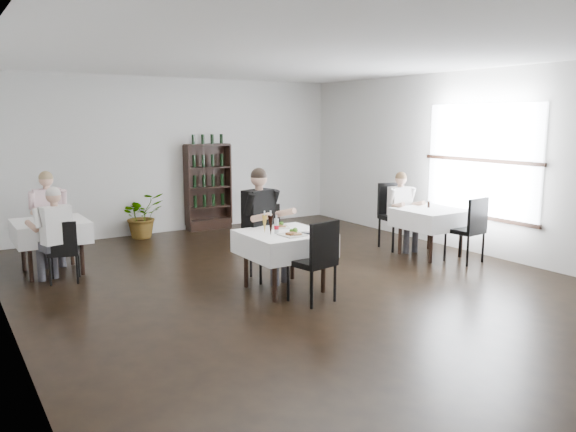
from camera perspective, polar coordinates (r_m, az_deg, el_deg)
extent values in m
plane|color=black|center=(7.58, 1.54, -7.11)|extent=(9.00, 9.00, 0.00)
plane|color=white|center=(7.29, 1.65, 16.07)|extent=(9.00, 9.00, 0.00)
plane|color=silver|center=(11.28, -11.37, 6.05)|extent=(7.00, 0.00, 7.00)
plane|color=silver|center=(6.07, -26.95, 2.07)|extent=(0.00, 9.00, 9.00)
plane|color=silver|center=(9.68, 19.10, 5.10)|extent=(0.00, 9.00, 9.00)
cube|color=white|center=(9.66, 19.04, 5.39)|extent=(0.03, 2.20, 1.80)
cube|color=black|center=(9.75, 18.67, 0.00)|extent=(0.05, 2.30, 0.06)
cube|color=black|center=(11.52, -8.03, -0.81)|extent=(0.90, 0.28, 0.20)
cylinder|color=black|center=(6.84, -1.37, -5.89)|extent=(0.06, 0.06, 0.71)
cylinder|color=black|center=(7.45, -4.28, -4.59)|extent=(0.06, 0.06, 0.71)
cylinder|color=black|center=(7.23, 3.61, -5.04)|extent=(0.06, 0.06, 0.71)
cylinder|color=black|center=(7.81, 0.45, -3.89)|extent=(0.06, 0.06, 0.71)
cube|color=black|center=(7.24, -0.40, -1.95)|extent=(0.85, 0.85, 0.04)
cube|color=white|center=(7.26, -0.40, -2.80)|extent=(1.03, 1.03, 0.30)
cylinder|color=black|center=(8.43, -24.74, -3.78)|extent=(0.06, 0.06, 0.71)
cylinder|color=black|center=(9.09, -25.34, -2.88)|extent=(0.06, 0.06, 0.71)
cylinder|color=black|center=(8.54, -20.22, -3.31)|extent=(0.06, 0.06, 0.71)
cylinder|color=black|center=(9.20, -21.14, -2.46)|extent=(0.06, 0.06, 0.71)
cube|color=black|center=(8.74, -23.02, -0.69)|extent=(0.80, 0.80, 0.04)
cube|color=white|center=(8.76, -22.98, -1.40)|extent=(0.98, 0.98, 0.30)
cylinder|color=black|center=(8.96, 14.33, -2.42)|extent=(0.06, 0.06, 0.71)
cylinder|color=black|center=(9.42, 11.33, -1.70)|extent=(0.06, 0.06, 0.71)
cylinder|color=black|center=(9.46, 17.16, -1.91)|extent=(0.06, 0.06, 0.71)
cylinder|color=black|center=(9.90, 14.17, -1.26)|extent=(0.06, 0.06, 0.71)
cube|color=black|center=(9.36, 14.34, 0.44)|extent=(0.80, 0.80, 0.04)
cube|color=white|center=(9.38, 14.32, -0.22)|extent=(0.98, 0.98, 0.30)
imported|color=#256021|center=(10.86, -14.60, 0.07)|extent=(0.85, 0.77, 0.85)
cylinder|color=black|center=(7.59, -2.80, -5.26)|extent=(0.04, 0.04, 0.47)
cylinder|color=black|center=(7.96, -3.78, -4.56)|extent=(0.04, 0.04, 0.47)
cylinder|color=black|center=(7.73, 0.03, -4.97)|extent=(0.04, 0.04, 0.47)
cylinder|color=black|center=(8.09, -1.06, -4.30)|extent=(0.04, 0.04, 0.47)
cube|color=black|center=(7.78, -1.92, -2.89)|extent=(0.54, 0.54, 0.07)
cube|color=black|center=(7.92, -2.46, -0.65)|extent=(0.47, 0.13, 0.51)
cylinder|color=black|center=(7.18, 2.38, -6.15)|extent=(0.04, 0.04, 0.46)
cylinder|color=black|center=(6.91, 4.78, -6.81)|extent=(0.04, 0.04, 0.46)
cylinder|color=black|center=(6.91, 0.01, -6.79)|extent=(0.04, 0.04, 0.46)
cylinder|color=black|center=(6.63, 2.42, -7.51)|extent=(0.04, 0.04, 0.46)
cube|color=black|center=(6.83, 2.41, -4.70)|extent=(0.54, 0.54, 0.07)
cube|color=black|center=(6.63, 3.74, -2.74)|extent=(0.47, 0.14, 0.50)
cylinder|color=black|center=(9.19, -23.27, -3.56)|extent=(0.03, 0.03, 0.41)
cylinder|color=black|center=(9.53, -23.88, -3.15)|extent=(0.03, 0.03, 0.41)
cylinder|color=black|center=(9.29, -21.16, -3.28)|extent=(0.03, 0.03, 0.41)
cylinder|color=black|center=(9.63, -21.84, -2.89)|extent=(0.03, 0.03, 0.41)
cube|color=black|center=(9.36, -22.63, -1.83)|extent=(0.46, 0.46, 0.06)
cube|color=black|center=(9.50, -23.06, -0.23)|extent=(0.41, 0.09, 0.45)
cylinder|color=black|center=(8.46, -20.49, -4.55)|extent=(0.03, 0.03, 0.39)
cylinder|color=black|center=(8.13, -20.63, -5.13)|extent=(0.03, 0.03, 0.39)
cylinder|color=black|center=(8.49, -22.80, -4.65)|extent=(0.03, 0.03, 0.39)
cylinder|color=black|center=(8.16, -23.03, -5.23)|extent=(0.03, 0.03, 0.39)
cube|color=black|center=(8.26, -21.83, -3.39)|extent=(0.48, 0.48, 0.06)
cube|color=black|center=(8.04, -22.04, -2.07)|extent=(0.39, 0.15, 0.43)
cylinder|color=black|center=(9.53, 10.63, -2.16)|extent=(0.04, 0.04, 0.51)
cylinder|color=black|center=(9.90, 9.26, -1.67)|extent=(0.04, 0.04, 0.51)
cylinder|color=black|center=(9.77, 12.83, -1.95)|extent=(0.04, 0.04, 0.51)
cylinder|color=black|center=(10.13, 11.42, -1.48)|extent=(0.04, 0.04, 0.51)
cube|color=black|center=(9.78, 11.09, -0.15)|extent=(0.60, 0.60, 0.08)
cube|color=black|center=(9.92, 10.42, 1.77)|extent=(0.51, 0.15, 0.56)
cylinder|color=black|center=(9.47, 17.12, -2.64)|extent=(0.04, 0.04, 0.47)
cylinder|color=black|center=(9.25, 19.19, -3.04)|extent=(0.04, 0.04, 0.47)
cylinder|color=black|center=(9.14, 15.66, -3.01)|extent=(0.04, 0.04, 0.47)
cylinder|color=black|center=(8.92, 17.78, -3.44)|extent=(0.04, 0.04, 0.47)
cube|color=black|center=(9.14, 17.52, -1.41)|extent=(0.51, 0.51, 0.07)
cube|color=black|center=(8.98, 18.74, 0.11)|extent=(0.47, 0.10, 0.51)
cube|color=#3A3A41|center=(7.58, -2.47, -2.41)|extent=(0.28, 0.48, 0.15)
cylinder|color=#3A3A41|center=(7.53, -1.36, -5.13)|extent=(0.12, 0.12, 0.53)
cube|color=#3A3A41|center=(7.73, -1.39, -2.15)|extent=(0.28, 0.48, 0.15)
cylinder|color=#3A3A41|center=(7.69, -0.29, -4.81)|extent=(0.12, 0.12, 0.53)
cube|color=black|center=(7.73, -3.07, 0.51)|extent=(0.48, 0.36, 0.59)
cylinder|color=tan|center=(7.36, -2.73, -0.13)|extent=(0.18, 0.34, 0.17)
cylinder|color=tan|center=(7.72, -0.23, 0.35)|extent=(0.18, 0.34, 0.17)
sphere|color=tan|center=(7.65, -2.98, 3.83)|extent=(0.23, 0.23, 0.23)
sphere|color=black|center=(7.65, -2.98, 4.07)|extent=(0.23, 0.23, 0.23)
cube|color=#3A3A41|center=(9.23, -23.53, -1.32)|extent=(0.15, 0.42, 0.14)
cylinder|color=#3A3A41|center=(9.12, -23.24, -3.43)|extent=(0.11, 0.11, 0.48)
cube|color=#3A3A41|center=(9.25, -22.32, -1.21)|extent=(0.15, 0.42, 0.14)
cylinder|color=#3A3A41|center=(9.14, -22.01, -3.31)|extent=(0.11, 0.11, 0.48)
cube|color=beige|center=(9.37, -23.22, 0.89)|extent=(0.40, 0.23, 0.54)
cylinder|color=tan|center=(9.08, -24.39, 0.42)|extent=(0.09, 0.31, 0.15)
cylinder|color=tan|center=(9.15, -21.57, 0.67)|extent=(0.09, 0.31, 0.15)
sphere|color=tan|center=(9.30, -23.38, 3.40)|extent=(0.21, 0.21, 0.21)
sphere|color=olive|center=(9.30, -23.39, 3.59)|extent=(0.21, 0.21, 0.21)
cube|color=#3A3A41|center=(8.31, -22.32, -2.66)|extent=(0.23, 0.41, 0.13)
cylinder|color=#3A3A41|center=(8.52, -22.68, -4.39)|extent=(0.10, 0.10, 0.45)
cube|color=#3A3A41|center=(8.24, -23.47, -2.85)|extent=(0.23, 0.41, 0.13)
cylinder|color=#3A3A41|center=(8.45, -23.81, -4.59)|extent=(0.10, 0.10, 0.45)
cube|color=silver|center=(8.06, -22.50, -0.84)|extent=(0.41, 0.29, 0.51)
cylinder|color=tan|center=(8.38, -21.93, -0.56)|extent=(0.15, 0.29, 0.14)
cylinder|color=tan|center=(8.20, -24.58, -0.95)|extent=(0.15, 0.29, 0.14)
sphere|color=tan|center=(8.02, -22.74, 1.89)|extent=(0.19, 0.19, 0.19)
sphere|color=beige|center=(8.02, -22.75, 2.08)|extent=(0.19, 0.19, 0.19)
cube|color=#3A3A41|center=(9.61, 11.39, -0.51)|extent=(0.17, 0.40, 0.13)
cylinder|color=#3A3A41|center=(9.54, 11.94, -2.38)|extent=(0.10, 0.10, 0.45)
cube|color=#3A3A41|center=(9.72, 12.25, -0.42)|extent=(0.17, 0.40, 0.13)
cylinder|color=#3A3A41|center=(9.65, 12.80, -2.27)|extent=(0.10, 0.10, 0.45)
cube|color=silver|center=(9.75, 11.25, 1.46)|extent=(0.39, 0.24, 0.51)
cylinder|color=tan|center=(9.43, 11.14, 1.07)|extent=(0.10, 0.29, 0.14)
cylinder|color=tan|center=(9.69, 13.13, 1.23)|extent=(0.10, 0.29, 0.14)
sphere|color=tan|center=(9.69, 11.39, 3.70)|extent=(0.19, 0.19, 0.19)
sphere|color=brown|center=(9.69, 11.40, 3.87)|extent=(0.19, 0.19, 0.19)
cube|color=white|center=(7.52, -0.87, -1.13)|extent=(0.30, 0.30, 0.02)
cube|color=#562F18|center=(7.48, -0.98, -1.02)|extent=(0.10, 0.09, 0.02)
sphere|color=#39721E|center=(7.57, -0.65, -0.76)|extent=(0.06, 0.06, 0.06)
cube|color=#946643|center=(7.48, -0.52, -1.05)|extent=(0.11, 0.10, 0.02)
cube|color=white|center=(7.00, 0.47, -1.93)|extent=(0.30, 0.30, 0.02)
cube|color=#562F18|center=(6.96, 0.33, -1.80)|extent=(0.13, 0.12, 0.03)
sphere|color=#39721E|center=(7.07, 0.73, -1.45)|extent=(0.07, 0.07, 0.07)
cube|color=#946643|center=(6.95, 0.93, -1.84)|extent=(0.12, 0.10, 0.02)
cone|color=black|center=(6.99, -1.77, -0.98)|extent=(0.07, 0.07, 0.25)
cylinder|color=silver|center=(6.96, -1.77, 0.30)|extent=(0.02, 0.02, 0.06)
cone|color=gold|center=(7.16, -2.39, -0.83)|extent=(0.07, 0.07, 0.23)
cylinder|color=silver|center=(7.13, -2.40, 0.31)|extent=(0.02, 0.02, 0.06)
cylinder|color=silver|center=(7.11, -1.18, -1.04)|extent=(0.06, 0.06, 0.20)
cylinder|color=#A80919|center=(7.11, -1.18, -1.15)|extent=(0.06, 0.06, 0.05)
cylinder|color=silver|center=(7.09, -1.18, -0.07)|extent=(0.02, 0.02, 0.05)
cube|color=black|center=(7.16, 1.92, -1.72)|extent=(0.21, 0.19, 0.01)
cylinder|color=silver|center=(7.15, 1.80, -1.67)|extent=(0.10, 0.16, 0.01)
cylinder|color=silver|center=(7.17, 2.05, -1.63)|extent=(0.11, 0.16, 0.01)
cylinder|color=black|center=(9.51, 14.11, 1.16)|extent=(0.05, 0.05, 0.10)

